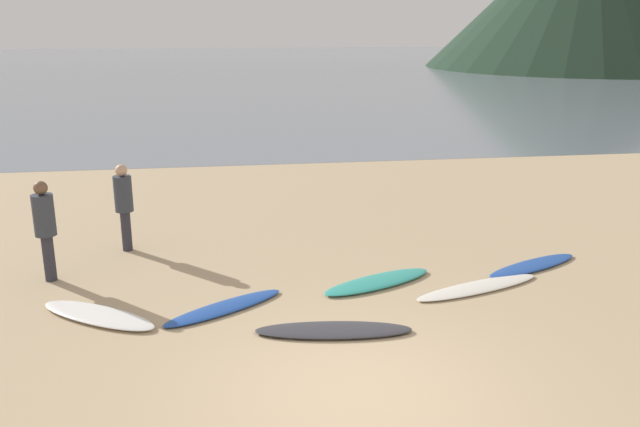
% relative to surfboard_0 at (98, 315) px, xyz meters
% --- Properties ---
extents(ground_plane, '(120.00, 120.00, 0.20)m').
position_rel_surfboard_0_xyz_m(ground_plane, '(3.50, 7.30, -0.15)').
color(ground_plane, tan).
rests_on(ground_plane, ground).
extents(ocean_water, '(140.00, 100.00, 0.01)m').
position_rel_surfboard_0_xyz_m(ocean_water, '(3.50, 60.97, -0.05)').
color(ocean_water, slate).
rests_on(ocean_water, ground).
extents(surfboard_0, '(2.11, 1.73, 0.09)m').
position_rel_surfboard_0_xyz_m(surfboard_0, '(0.00, 0.00, 0.00)').
color(surfboard_0, white).
rests_on(surfboard_0, ground).
extents(surfboard_1, '(2.08, 1.55, 0.07)m').
position_rel_surfboard_0_xyz_m(surfboard_1, '(1.93, 0.02, -0.01)').
color(surfboard_1, '#1E479E').
rests_on(surfboard_1, ground).
extents(surfboard_2, '(2.37, 0.86, 0.09)m').
position_rel_surfboard_0_xyz_m(surfboard_2, '(3.50, -1.04, -0.00)').
color(surfboard_2, '#333338').
rests_on(surfboard_2, ground).
extents(surfboard_3, '(2.24, 1.43, 0.09)m').
position_rel_surfboard_0_xyz_m(surfboard_3, '(4.58, 0.70, -0.00)').
color(surfboard_3, teal).
rests_on(surfboard_3, ground).
extents(surfboard_4, '(2.54, 1.24, 0.06)m').
position_rel_surfboard_0_xyz_m(surfboard_4, '(6.23, 0.23, -0.02)').
color(surfboard_4, silver).
rests_on(surfboard_4, ground).
extents(surfboard_5, '(2.22, 1.35, 0.07)m').
position_rel_surfboard_0_xyz_m(surfboard_5, '(7.62, 1.07, -0.01)').
color(surfboard_5, '#1E479E').
rests_on(surfboard_5, ground).
extents(person_0, '(0.35, 0.35, 1.75)m').
position_rel_surfboard_0_xyz_m(person_0, '(0.05, 3.18, 0.98)').
color(person_0, '#2D2D38').
rests_on(person_0, ground).
extents(person_1, '(0.36, 0.36, 1.80)m').
position_rel_surfboard_0_xyz_m(person_1, '(-1.08, 1.73, 1.01)').
color(person_1, '#2D2D38').
rests_on(person_1, ground).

